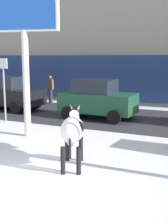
# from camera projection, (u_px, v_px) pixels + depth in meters

# --- Properties ---
(road_strip) EXTENTS (60.00, 5.60, 0.01)m
(road_strip) POSITION_uv_depth(u_px,v_px,m) (114.00, 117.00, 14.30)
(road_strip) COLOR #333338
(road_strip) RESTS_ON ground
(building_facade) EXTENTS (44.00, 6.10, 13.00)m
(building_facade) POSITION_uv_depth(u_px,v_px,m) (150.00, 2.00, 19.50)
(building_facade) COLOR #A39989
(building_facade) RESTS_ON ground
(cow_holstein) EXTENTS (1.09, 1.91, 1.54)m
(cow_holstein) POSITION_uv_depth(u_px,v_px,m) (73.00, 130.00, 7.66)
(cow_holstein) COLOR silver
(cow_holstein) RESTS_ON ground
(billboard) EXTENTS (2.51, 0.66, 5.56)m
(billboard) POSITION_uv_depth(u_px,v_px,m) (24.00, 14.00, 10.09)
(billboard) COLOR silver
(billboard) RESTS_ON ground
(car_black_sedan) EXTENTS (4.25, 2.07, 1.84)m
(car_black_sedan) POSITION_uv_depth(u_px,v_px,m) (6.00, 93.00, 16.33)
(car_black_sedan) COLOR black
(car_black_sedan) RESTS_ON ground
(car_darkgreen_hatchback) EXTENTS (3.55, 2.00, 1.86)m
(car_darkgreen_hatchback) POSITION_uv_depth(u_px,v_px,m) (97.00, 99.00, 13.86)
(car_darkgreen_hatchback) COLOR #194C2D
(car_darkgreen_hatchback) RESTS_ON ground
(pedestrian_by_cars) EXTENTS (0.36, 0.24, 1.73)m
(pedestrian_by_cars) POSITION_uv_depth(u_px,v_px,m) (50.00, 89.00, 18.56)
(pedestrian_by_cars) COLOR #282833
(pedestrian_by_cars) RESTS_ON ground
(street_sign) EXTENTS (0.44, 0.08, 2.82)m
(street_sign) POSITION_uv_depth(u_px,v_px,m) (4.00, 85.00, 12.99)
(street_sign) COLOR gray
(street_sign) RESTS_ON ground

